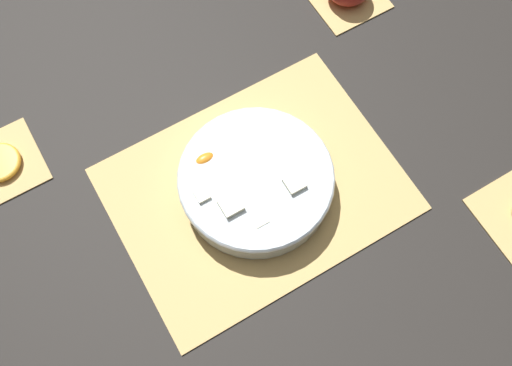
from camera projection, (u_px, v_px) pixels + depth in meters
The scene contains 4 objects.
ground_plane at pixel (256, 189), 0.97m from camera, with size 6.00×6.00×0.00m, color black.
bamboo_mat_center at pixel (256, 189), 0.97m from camera, with size 0.45×0.34×0.01m.
coaster_mat_near_right at pixel (1, 165), 0.98m from camera, with size 0.13×0.13×0.01m.
fruit_salad_bowl at pixel (255, 181), 0.94m from camera, with size 0.25×0.25×0.06m.
Camera 1 is at (0.18, 0.31, 0.90)m, focal length 42.00 mm.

